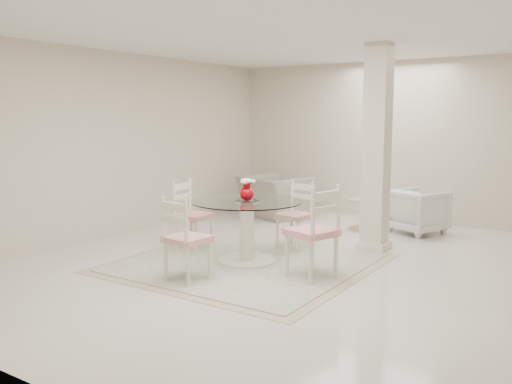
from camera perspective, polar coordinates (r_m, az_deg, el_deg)
The scene contains 13 objects.
ground at distance 6.56m, azimuth 3.98°, elevation -7.69°, with size 7.00×7.00×0.00m, color silver.
room_shell at distance 6.32m, azimuth 4.15°, elevation 8.73°, with size 6.02×7.02×2.71m.
column at distance 7.30m, azimuth 12.59°, elevation 4.49°, with size 0.30×0.30×2.70m, color beige.
area_rug at distance 6.64m, azimuth -0.96°, elevation -7.42°, with size 2.85×2.85×0.02m.
dining_table at distance 6.54m, azimuth -0.97°, elevation -4.18°, with size 1.33×1.33×0.77m.
red_vase at distance 6.45m, azimuth -0.97°, elevation 0.30°, with size 0.20×0.19×0.27m.
dining_chair_east at distance 5.87m, azimuth 6.38°, elevation -3.51°, with size 0.58×0.58×1.15m.
dining_chair_north at distance 7.29m, azimuth 4.37°, elevation -1.86°, with size 0.44×0.44×1.00m.
dining_chair_west at distance 7.22m, azimuth -7.03°, elevation -1.86°, with size 0.43×0.43×1.03m.
dining_chair_south at distance 5.81m, azimuth -7.69°, elevation -4.30°, with size 0.44×0.44×1.03m.
recliner_taupe at distance 9.59m, azimuth 1.95°, elevation -0.48°, with size 1.11×0.97×0.72m, color gray.
armchair_white at distance 8.62m, azimuth 16.66°, elevation -1.94°, with size 0.72×0.74×0.67m, color silver.
side_table at distance 8.65m, azimuth 11.25°, elevation -2.47°, with size 0.47×0.47×0.49m.
Camera 1 is at (3.10, -5.50, 1.77)m, focal length 38.00 mm.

